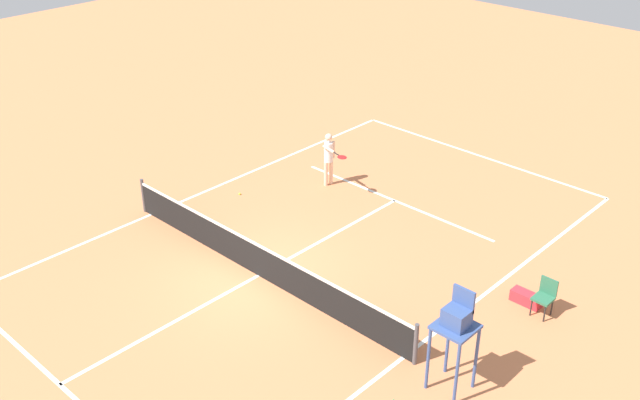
% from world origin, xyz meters
% --- Properties ---
extents(ground_plane, '(60.00, 60.00, 0.00)m').
position_xyz_m(ground_plane, '(0.00, 0.00, 0.00)').
color(ground_plane, '#D37A4C').
extents(court_lines, '(9.58, 20.79, 0.01)m').
position_xyz_m(court_lines, '(0.00, 0.00, 0.00)').
color(court_lines, white).
rests_on(court_lines, ground).
extents(tennis_net, '(10.18, 0.10, 1.07)m').
position_xyz_m(tennis_net, '(0.00, 0.00, 0.50)').
color(tennis_net, '#4C4C51').
rests_on(tennis_net, ground).
extents(player_serving, '(1.25, 0.80, 1.76)m').
position_xyz_m(player_serving, '(2.20, -5.08, 1.05)').
color(player_serving, beige).
rests_on(player_serving, ground).
extents(tennis_ball, '(0.07, 0.07, 0.07)m').
position_xyz_m(tennis_ball, '(3.78, -2.66, 0.03)').
color(tennis_ball, '#CCE033').
rests_on(tennis_ball, ground).
extents(umpire_chair, '(0.80, 0.80, 2.41)m').
position_xyz_m(umpire_chair, '(-6.02, 0.08, 1.61)').
color(umpire_chair, '#38518C').
rests_on(umpire_chair, ground).
extents(courtside_chair_mid, '(0.44, 0.46, 0.95)m').
position_xyz_m(courtside_chair_mid, '(-6.18, -3.56, 0.53)').
color(courtside_chair_mid, '#262626').
rests_on(courtside_chair_mid, ground).
extents(equipment_bag, '(0.76, 0.32, 0.30)m').
position_xyz_m(equipment_bag, '(-5.68, -3.68, 0.15)').
color(equipment_bag, red).
rests_on(equipment_bag, ground).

